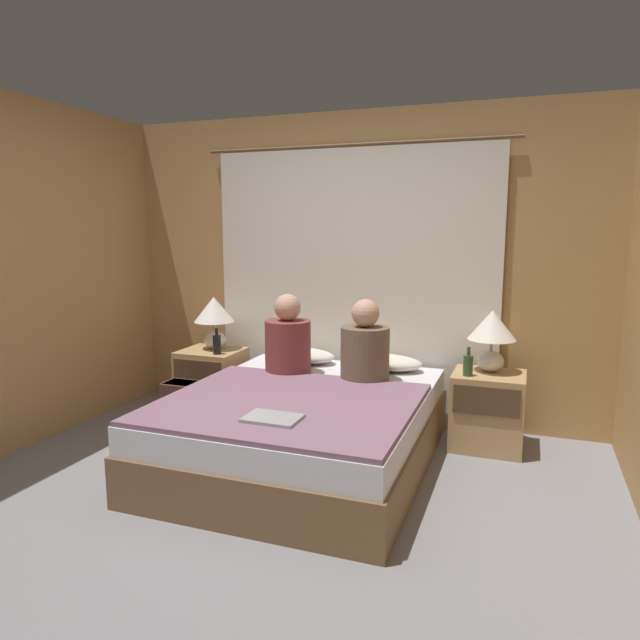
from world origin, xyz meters
TOP-DOWN VIEW (x-y plane):
  - ground_plane at (0.00, 0.00)m, footprint 16.00×16.00m
  - wall_back at (0.00, 1.90)m, footprint 4.14×0.06m
  - curtain_panel at (0.00, 1.83)m, footprint 2.57×0.02m
  - bed at (0.00, 0.78)m, footprint 1.61×2.01m
  - nightstand_left at (-1.14, 1.49)m, footprint 0.50×0.46m
  - nightstand_right at (1.14, 1.49)m, footprint 0.50×0.46m
  - lamp_left at (-1.14, 1.56)m, footprint 0.34×0.34m
  - lamp_right at (1.14, 1.56)m, footprint 0.34×0.34m
  - pillow_left at (-0.35, 1.58)m, footprint 0.58×0.32m
  - pillow_right at (0.35, 1.58)m, footprint 0.58×0.32m
  - blanket_on_bed at (0.00, 0.49)m, footprint 1.55×1.38m
  - person_left_in_bed at (-0.31, 1.22)m, footprint 0.34×0.34m
  - person_right_in_bed at (0.29, 1.22)m, footprint 0.35×0.35m
  - beer_bottle_on_left_stand at (-1.01, 1.37)m, footprint 0.07×0.07m
  - beer_bottle_on_right_stand at (1.00, 1.37)m, footprint 0.07×0.07m
  - laptop_on_bed at (0.06, 0.14)m, footprint 0.31×0.22m
  - backpack_on_floor at (-1.09, 1.00)m, footprint 0.32×0.21m

SIDE VIEW (x-z plane):
  - ground_plane at x=0.00m, z-range 0.00..0.00m
  - backpack_on_floor at x=-1.09m, z-range 0.03..0.42m
  - bed at x=0.00m, z-range 0.00..0.48m
  - nightstand_left at x=-1.14m, z-range 0.00..0.55m
  - nightstand_right at x=1.14m, z-range 0.00..0.55m
  - blanket_on_bed at x=0.00m, z-range 0.49..0.52m
  - laptop_on_bed at x=0.06m, z-range 0.52..0.53m
  - pillow_left at x=-0.35m, z-range 0.49..0.61m
  - pillow_right at x=0.35m, z-range 0.49..0.61m
  - beer_bottle_on_right_stand at x=1.00m, z-range 0.53..0.73m
  - beer_bottle_on_left_stand at x=-1.01m, z-range 0.53..0.74m
  - person_right_in_bed at x=0.29m, z-range 0.43..1.02m
  - person_left_in_bed at x=-0.31m, z-range 0.43..1.04m
  - lamp_left at x=-1.14m, z-range 0.62..1.07m
  - lamp_right at x=1.14m, z-range 0.62..1.07m
  - curtain_panel at x=0.00m, z-range 0.00..2.24m
  - wall_back at x=0.00m, z-range 0.00..2.50m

